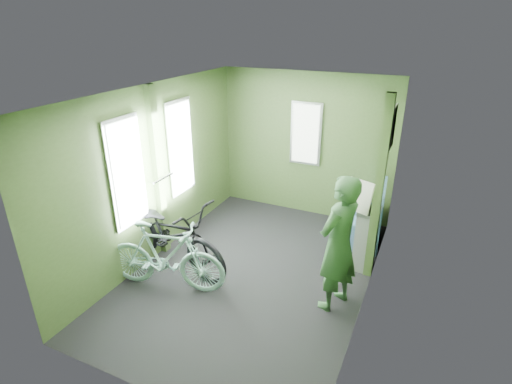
# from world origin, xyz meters

# --- Properties ---
(room) EXTENTS (4.00, 4.02, 2.31)m
(room) POSITION_xyz_m (-0.04, 0.04, 1.44)
(room) COLOR black
(room) RESTS_ON ground
(bicycle_black) EXTENTS (1.99, 1.12, 1.03)m
(bicycle_black) POSITION_xyz_m (-1.03, -0.29, 0.00)
(bicycle_black) COLOR black
(bicycle_black) RESTS_ON ground
(bicycle_mint) EXTENTS (1.53, 0.74, 0.90)m
(bicycle_mint) POSITION_xyz_m (-0.81, -0.70, 0.00)
(bicycle_mint) COLOR #83B8B0
(bicycle_mint) RESTS_ON ground
(passenger) EXTENTS (0.57, 0.72, 1.58)m
(passenger) POSITION_xyz_m (1.09, -0.16, 0.79)
(passenger) COLOR #2C512D
(passenger) RESTS_ON ground
(waste_box) EXTENTS (0.24, 0.34, 0.83)m
(waste_box) POSITION_xyz_m (1.26, 0.74, 0.42)
(waste_box) COLOR slate
(waste_box) RESTS_ON ground
(bench_seat) EXTENTS (0.54, 0.88, 0.89)m
(bench_seat) POSITION_xyz_m (1.14, 1.45, 0.26)
(bench_seat) COLOR #2E4961
(bench_seat) RESTS_ON ground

